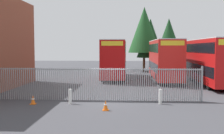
{
  "coord_description": "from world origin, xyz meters",
  "views": [
    {
      "loc": [
        1.28,
        -18.49,
        3.55
      ],
      "look_at": [
        0.0,
        4.0,
        2.0
      ],
      "focal_mm": 44.37,
      "sensor_mm": 36.0,
      "label": 1
    }
  ],
  "objects_px": {
    "double_decker_bus_far_back": "(187,56)",
    "traffic_cone_by_gate": "(106,105)",
    "bollard_center_front": "(160,97)",
    "double_decker_bus_behind_fence_right": "(164,58)",
    "bollard_near_left": "(70,96)",
    "double_decker_bus_behind_fence_left": "(115,58)",
    "double_decker_bus_near_gate": "(211,60)",
    "traffic_cone_mid_forecourt": "(33,100)"
  },
  "relations": [
    {
      "from": "double_decker_bus_far_back",
      "to": "traffic_cone_by_gate",
      "type": "height_order",
      "value": "double_decker_bus_far_back"
    },
    {
      "from": "double_decker_bus_far_back",
      "to": "bollard_center_front",
      "type": "bearing_deg",
      "value": -105.88
    },
    {
      "from": "double_decker_bus_behind_fence_right",
      "to": "bollard_near_left",
      "type": "xyz_separation_m",
      "value": [
        -7.67,
        -13.37,
        -1.95
      ]
    },
    {
      "from": "double_decker_bus_behind_fence_right",
      "to": "traffic_cone_by_gate",
      "type": "xyz_separation_m",
      "value": [
        -5.27,
        -15.11,
        -2.13
      ]
    },
    {
      "from": "bollard_near_left",
      "to": "bollard_center_front",
      "type": "relative_size",
      "value": 1.0
    },
    {
      "from": "double_decker_bus_behind_fence_left",
      "to": "traffic_cone_by_gate",
      "type": "height_order",
      "value": "double_decker_bus_behind_fence_left"
    },
    {
      "from": "double_decker_bus_near_gate",
      "to": "double_decker_bus_behind_fence_left",
      "type": "height_order",
      "value": "same"
    },
    {
      "from": "double_decker_bus_behind_fence_left",
      "to": "bollard_near_left",
      "type": "distance_m",
      "value": 15.3
    },
    {
      "from": "double_decker_bus_behind_fence_right",
      "to": "traffic_cone_mid_forecourt",
      "type": "height_order",
      "value": "double_decker_bus_behind_fence_right"
    },
    {
      "from": "double_decker_bus_far_back",
      "to": "bollard_center_front",
      "type": "distance_m",
      "value": 23.62
    },
    {
      "from": "bollard_center_front",
      "to": "traffic_cone_by_gate",
      "type": "distance_m",
      "value": 3.88
    },
    {
      "from": "double_decker_bus_far_back",
      "to": "traffic_cone_mid_forecourt",
      "type": "distance_m",
      "value": 27.39
    },
    {
      "from": "double_decker_bus_behind_fence_left",
      "to": "traffic_cone_mid_forecourt",
      "type": "height_order",
      "value": "double_decker_bus_behind_fence_left"
    },
    {
      "from": "double_decker_bus_behind_fence_left",
      "to": "double_decker_bus_far_back",
      "type": "relative_size",
      "value": 1.0
    },
    {
      "from": "double_decker_bus_near_gate",
      "to": "double_decker_bus_far_back",
      "type": "relative_size",
      "value": 1.0
    },
    {
      "from": "double_decker_bus_near_gate",
      "to": "double_decker_bus_behind_fence_right",
      "type": "bearing_deg",
      "value": 137.49
    },
    {
      "from": "double_decker_bus_behind_fence_right",
      "to": "bollard_near_left",
      "type": "bearing_deg",
      "value": -119.84
    },
    {
      "from": "double_decker_bus_behind_fence_right",
      "to": "traffic_cone_by_gate",
      "type": "height_order",
      "value": "double_decker_bus_behind_fence_right"
    },
    {
      "from": "double_decker_bus_behind_fence_left",
      "to": "double_decker_bus_far_back",
      "type": "distance_m",
      "value": 12.75
    },
    {
      "from": "double_decker_bus_near_gate",
      "to": "bollard_center_front",
      "type": "distance_m",
      "value": 11.34
    },
    {
      "from": "double_decker_bus_behind_fence_left",
      "to": "bollard_center_front",
      "type": "height_order",
      "value": "double_decker_bus_behind_fence_left"
    },
    {
      "from": "bollard_near_left",
      "to": "traffic_cone_mid_forecourt",
      "type": "relative_size",
      "value": 1.61
    },
    {
      "from": "double_decker_bus_behind_fence_left",
      "to": "traffic_cone_by_gate",
      "type": "xyz_separation_m",
      "value": [
        0.27,
        -16.76,
        -2.13
      ]
    },
    {
      "from": "bollard_near_left",
      "to": "double_decker_bus_near_gate",
      "type": "bearing_deg",
      "value": 40.01
    },
    {
      "from": "double_decker_bus_behind_fence_right",
      "to": "traffic_cone_by_gate",
      "type": "relative_size",
      "value": 18.32
    },
    {
      "from": "bollard_near_left",
      "to": "traffic_cone_mid_forecourt",
      "type": "height_order",
      "value": "bollard_near_left"
    },
    {
      "from": "double_decker_bus_near_gate",
      "to": "bollard_center_front",
      "type": "relative_size",
      "value": 11.38
    },
    {
      "from": "traffic_cone_mid_forecourt",
      "to": "double_decker_bus_behind_fence_right",
      "type": "bearing_deg",
      "value": 53.71
    },
    {
      "from": "double_decker_bus_behind_fence_left",
      "to": "double_decker_bus_behind_fence_right",
      "type": "relative_size",
      "value": 1.0
    },
    {
      "from": "bollard_near_left",
      "to": "bollard_center_front",
      "type": "bearing_deg",
      "value": 2.68
    },
    {
      "from": "double_decker_bus_behind_fence_left",
      "to": "double_decker_bus_near_gate",
      "type": "bearing_deg",
      "value": -29.08
    },
    {
      "from": "bollard_center_front",
      "to": "double_decker_bus_behind_fence_left",
      "type": "bearing_deg",
      "value": 103.65
    },
    {
      "from": "bollard_center_front",
      "to": "traffic_cone_mid_forecourt",
      "type": "distance_m",
      "value": 8.06
    },
    {
      "from": "double_decker_bus_near_gate",
      "to": "double_decker_bus_far_back",
      "type": "height_order",
      "value": "same"
    },
    {
      "from": "double_decker_bus_near_gate",
      "to": "double_decker_bus_behind_fence_right",
      "type": "relative_size",
      "value": 1.0
    },
    {
      "from": "double_decker_bus_far_back",
      "to": "bollard_center_front",
      "type": "height_order",
      "value": "double_decker_bus_far_back"
    },
    {
      "from": "double_decker_bus_behind_fence_right",
      "to": "double_decker_bus_far_back",
      "type": "bearing_deg",
      "value": 64.78
    },
    {
      "from": "double_decker_bus_behind_fence_right",
      "to": "traffic_cone_mid_forecourt",
      "type": "distance_m",
      "value": 17.02
    },
    {
      "from": "double_decker_bus_behind_fence_left",
      "to": "bollard_center_front",
      "type": "relative_size",
      "value": 11.38
    },
    {
      "from": "double_decker_bus_near_gate",
      "to": "bollard_center_front",
      "type": "height_order",
      "value": "double_decker_bus_near_gate"
    },
    {
      "from": "double_decker_bus_behind_fence_right",
      "to": "bollard_center_front",
      "type": "xyz_separation_m",
      "value": [
        -1.95,
        -13.1,
        -1.95
      ]
    },
    {
      "from": "double_decker_bus_behind_fence_right",
      "to": "bollard_center_front",
      "type": "relative_size",
      "value": 11.38
    }
  ]
}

